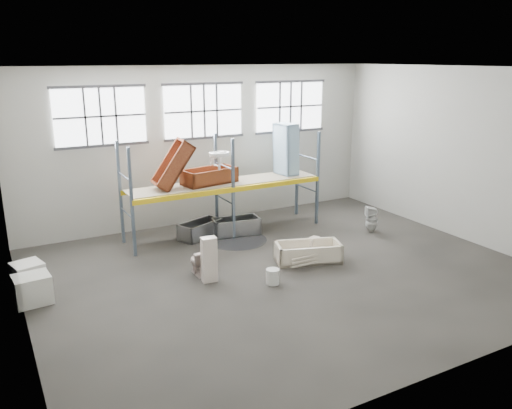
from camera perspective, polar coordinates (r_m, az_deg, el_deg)
floor at (r=13.26m, az=3.12°, el=-7.61°), size 12.00×10.00×0.10m
ceiling at (r=12.16m, az=3.50°, el=15.01°), size 12.00×10.00×0.10m
wall_back at (r=16.88m, az=-5.80°, el=6.51°), size 12.00×0.10×5.00m
wall_front at (r=8.75m, az=20.99°, el=-3.43°), size 12.00×0.10×5.00m
wall_left at (r=10.68m, az=-25.50°, el=-0.53°), size 0.10×10.00×5.00m
wall_right at (r=16.42m, az=21.65°, el=5.20°), size 0.10×10.00×5.00m
window_left at (r=15.68m, az=-16.73°, el=9.27°), size 2.60×0.04×1.60m
window_mid at (r=16.64m, az=-5.76°, el=10.20°), size 2.60×0.04×1.60m
window_right at (r=18.11m, az=3.77°, el=10.71°), size 2.60×0.04×1.60m
rack_upright_la at (r=14.16m, az=-13.50°, el=0.16°), size 0.08×0.08×3.00m
rack_upright_lb at (r=15.28m, az=-14.70°, el=1.24°), size 0.08×0.08×3.00m
rack_upright_ma at (r=15.17m, az=-2.53°, el=1.64°), size 0.08×0.08×3.00m
rack_upright_mb at (r=16.22m, az=-4.39°, el=2.56°), size 0.08×0.08×3.00m
rack_upright_ra at (r=16.66m, az=6.79°, el=2.85°), size 0.08×0.08×3.00m
rack_upright_rb at (r=17.63m, az=4.55°, el=3.63°), size 0.08×0.08×3.00m
rack_beam_front at (r=15.17m, az=-2.53°, el=1.64°), size 6.00×0.10×0.14m
rack_beam_back at (r=16.22m, az=-4.39°, el=2.56°), size 6.00×0.10×0.14m
shelf_deck at (r=15.67m, az=-3.50°, el=2.40°), size 5.90×1.10×0.03m
wet_patch at (r=15.43m, az=-2.13°, el=-3.92°), size 1.80×1.80×0.00m
bathtub_beige at (r=13.87m, az=5.74°, el=-5.24°), size 1.87×1.30×0.50m
cistern_spare at (r=14.35m, az=6.24°, el=-4.39°), size 0.45×0.34×0.39m
sink_in_tub at (r=13.93m, az=4.08°, el=-5.50°), size 0.51×0.51×0.14m
toilet_beige at (r=13.04m, az=-6.37°, el=-6.30°), size 0.37×0.65×0.66m
cistern_tall at (r=12.54m, az=-5.17°, el=-6.05°), size 0.38×0.27×1.12m
toilet_white at (r=16.43m, az=12.59°, el=-1.57°), size 0.49×0.49×0.81m
steel_tub_left at (r=15.68m, az=-6.13°, el=-2.73°), size 1.48×1.08×0.49m
steel_tub_right at (r=15.84m, az=-2.22°, el=-2.41°), size 1.49×0.84×0.52m
rust_tub_flat at (r=15.53m, az=-5.15°, el=3.14°), size 1.74×1.05×0.46m
rust_tub_tilted at (r=14.91m, az=-9.11°, el=4.34°), size 1.25×0.77×1.47m
sink_on_shelf at (r=15.18m, az=-4.05°, el=3.94°), size 0.70×0.60×0.54m
blue_tub_upright at (r=16.61m, az=3.31°, el=6.05°), size 0.60×0.83×1.67m
bucket at (r=12.50m, az=1.85°, el=-7.92°), size 0.40×0.40×0.37m
carton_near at (r=12.54m, az=-23.36°, el=-8.55°), size 0.81×0.71×0.65m
carton_far at (r=13.57m, az=-23.79°, el=-6.98°), size 0.79×0.79×0.54m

